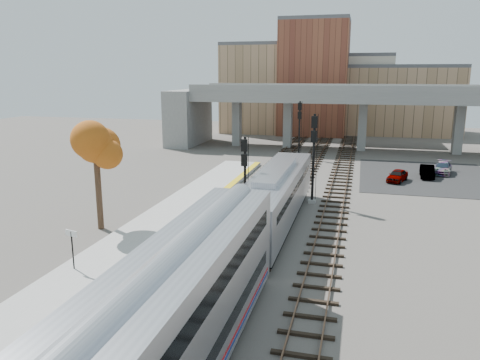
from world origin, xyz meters
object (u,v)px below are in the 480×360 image
at_px(tree, 96,149).
at_px(car_c, 443,168).
at_px(signal_mast_near, 245,184).
at_px(signal_mast_mid, 313,158).
at_px(locomotive, 276,196).
at_px(car_a, 397,176).
at_px(car_b, 427,171).
at_px(signal_mast_far, 299,129).

relative_size(tree, car_c, 1.78).
distance_m(signal_mast_near, signal_mast_mid, 8.96).
xyz_separation_m(locomotive, car_a, (9.79, 17.37, -1.60)).
xyz_separation_m(locomotive, car_c, (14.99, 22.79, -1.59)).
bearing_deg(locomotive, tree, -162.14).
height_order(signal_mast_mid, car_b, signal_mast_mid).
distance_m(car_a, car_b, 4.33).
distance_m(signal_mast_far, car_c, 18.44).
distance_m(locomotive, car_c, 27.33).
relative_size(car_a, car_c, 0.83).
relative_size(signal_mast_mid, signal_mast_far, 1.04).
bearing_deg(car_a, tree, -116.40).
bearing_deg(car_b, tree, -132.88).
bearing_deg(tree, signal_mast_far, 72.86).
bearing_deg(signal_mast_near, car_c, 54.41).
xyz_separation_m(signal_mast_mid, car_b, (11.05, 13.38, -3.29)).
distance_m(signal_mast_near, tree, 10.87).
bearing_deg(signal_mast_mid, locomotive, -106.30).
relative_size(signal_mast_near, tree, 0.84).
distance_m(locomotive, car_b, 24.12).
distance_m(signal_mast_mid, car_b, 17.66).
height_order(tree, car_c, tree).
relative_size(locomotive, tree, 2.38).
bearing_deg(locomotive, signal_mast_near, -152.52).
distance_m(signal_mast_near, signal_mast_far, 30.07).
bearing_deg(signal_mast_far, signal_mast_mid, -79.51).
bearing_deg(car_b, locomotive, -119.41).
bearing_deg(locomotive, signal_mast_mid, 73.70).
height_order(signal_mast_near, car_c, signal_mast_near).
height_order(signal_mast_mid, car_a, signal_mast_mid).
height_order(locomotive, signal_mast_mid, signal_mast_mid).
height_order(car_a, car_b, car_b).
bearing_deg(signal_mast_far, car_a, -44.31).
height_order(signal_mast_mid, car_c, signal_mast_mid).
bearing_deg(signal_mast_far, car_c, -19.88).
distance_m(locomotive, signal_mast_far, 29.09).
height_order(signal_mast_far, tree, tree).
xyz_separation_m(tree, car_b, (25.30, 24.17, -5.23)).
height_order(signal_mast_far, car_b, signal_mast_far).
height_order(locomotive, signal_mast_far, signal_mast_far).
xyz_separation_m(signal_mast_mid, signal_mast_far, (-4.10, 22.14, -0.18)).
bearing_deg(signal_mast_far, signal_mast_near, -90.00).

